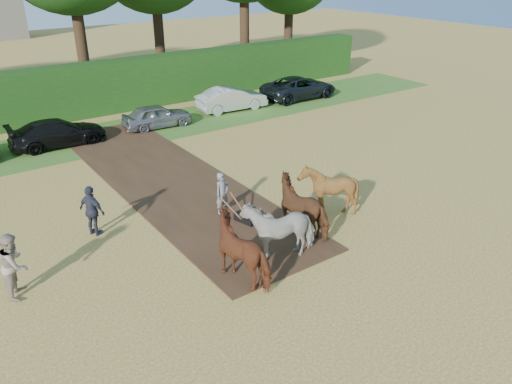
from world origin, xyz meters
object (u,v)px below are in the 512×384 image
object	(u,v)px
spectator_near	(15,265)
spectator_far	(92,211)
plough_team	(290,216)
parked_cars	(120,121)

from	to	relation	value
spectator_near	spectator_far	distance (m)	3.51
plough_team	parked_cars	size ratio (longest dim) A/B	0.18
spectator_near	spectator_far	xyz separation A→B (m)	(2.86, 2.04, -0.06)
plough_team	spectator_far	bearing A→B (deg)	140.67
spectator_near	spectator_far	size ratio (longest dim) A/B	1.07
spectator_far	spectator_near	bearing A→B (deg)	98.79
spectator_far	parked_cars	bearing A→B (deg)	-52.79
plough_team	spectator_near	bearing A→B (deg)	164.79
parked_cars	spectator_near	bearing A→B (deg)	-122.86
spectator_near	plough_team	bearing A→B (deg)	-80.40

